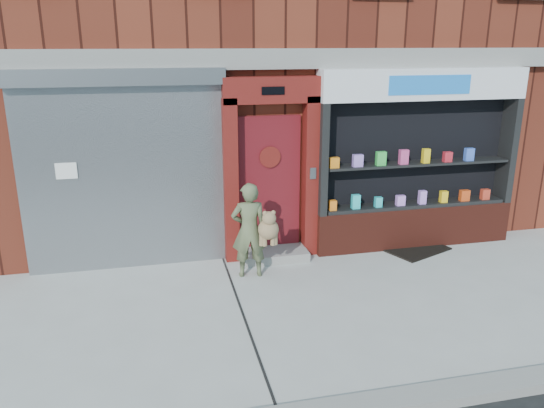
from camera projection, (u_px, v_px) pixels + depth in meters
name	position (u px, v px, depth m)	size (l,w,h in m)	color
ground	(355.00, 302.00, 7.23)	(80.00, 80.00, 0.00)	#9E9E99
curb	(436.00, 396.00, 5.21)	(60.00, 0.30, 0.12)	gray
building	(262.00, 13.00, 11.64)	(12.00, 8.16, 8.00)	#4B1A11
shutter_bay	(123.00, 160.00, 7.88)	(3.10, 0.30, 3.04)	gray
red_door_bay	(271.00, 170.00, 8.37)	(1.52, 0.58, 2.90)	#5D1310
pharmacy_bay	(416.00, 168.00, 8.89)	(3.50, 0.41, 3.00)	#581E14
woman	(252.00, 230.00, 7.82)	(0.69, 0.52, 1.45)	#565E3E
doormat	(416.00, 249.00, 9.04)	(1.02, 0.72, 0.03)	black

